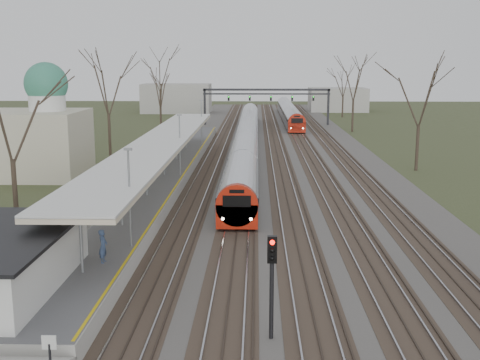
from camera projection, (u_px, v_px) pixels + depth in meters
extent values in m
cube|color=#474442|center=(268.00, 151.00, 70.86)|extent=(24.00, 160.00, 0.10)
cube|color=#4C3828|center=(217.00, 150.00, 71.02)|extent=(2.60, 160.00, 0.06)
cube|color=gray|center=(211.00, 149.00, 71.02)|extent=(0.07, 160.00, 0.12)
cube|color=gray|center=(223.00, 150.00, 70.99)|extent=(0.07, 160.00, 0.12)
cube|color=#4C3828|center=(247.00, 150.00, 70.92)|extent=(2.60, 160.00, 0.06)
cube|color=gray|center=(241.00, 150.00, 70.93)|extent=(0.07, 160.00, 0.12)
cube|color=gray|center=(253.00, 150.00, 70.89)|extent=(0.07, 160.00, 0.12)
cube|color=#4C3828|center=(276.00, 150.00, 70.83)|extent=(2.60, 160.00, 0.06)
cube|color=gray|center=(270.00, 150.00, 70.83)|extent=(0.07, 160.00, 0.12)
cube|color=gray|center=(282.00, 150.00, 70.79)|extent=(0.07, 160.00, 0.12)
cube|color=#4C3828|center=(306.00, 150.00, 70.73)|extent=(2.60, 160.00, 0.06)
cube|color=gray|center=(300.00, 150.00, 70.74)|extent=(0.07, 160.00, 0.12)
cube|color=gray|center=(312.00, 150.00, 70.70)|extent=(0.07, 160.00, 0.12)
cube|color=#4C3828|center=(336.00, 151.00, 70.64)|extent=(2.60, 160.00, 0.06)
cube|color=gray|center=(330.00, 150.00, 70.64)|extent=(0.07, 160.00, 0.12)
cube|color=gray|center=(342.00, 150.00, 70.60)|extent=(0.07, 160.00, 0.12)
cube|color=#9E9B93|center=(170.00, 173.00, 53.85)|extent=(3.50, 69.00, 1.00)
cylinder|color=slate|center=(81.00, 240.00, 26.49)|extent=(0.14, 0.14, 3.00)
cylinder|color=slate|center=(121.00, 200.00, 34.34)|extent=(0.14, 0.14, 3.00)
cylinder|color=slate|center=(147.00, 175.00, 42.19)|extent=(0.14, 0.14, 3.00)
cylinder|color=slate|center=(164.00, 157.00, 50.04)|extent=(0.14, 0.14, 3.00)
cylinder|color=slate|center=(177.00, 144.00, 57.89)|extent=(0.14, 0.14, 3.00)
cylinder|color=slate|center=(186.00, 135.00, 65.74)|extent=(0.14, 0.14, 3.00)
cube|color=silver|center=(162.00, 140.00, 48.76)|extent=(4.10, 50.00, 0.12)
cube|color=beige|center=(162.00, 142.00, 48.79)|extent=(4.10, 50.00, 0.25)
cube|color=beige|center=(28.00, 144.00, 54.22)|extent=(10.00, 8.00, 6.00)
cylinder|color=silver|center=(47.00, 97.00, 53.36)|extent=(3.20, 3.20, 2.50)
sphere|color=#317A64|center=(46.00, 84.00, 53.13)|extent=(3.80, 3.80, 3.80)
cube|color=black|center=(205.00, 107.00, 100.01)|extent=(0.35, 0.35, 6.00)
cube|color=black|center=(328.00, 107.00, 99.45)|extent=(0.35, 0.35, 6.00)
cube|color=black|center=(266.00, 90.00, 99.18)|extent=(21.00, 0.35, 0.35)
cube|color=black|center=(266.00, 94.00, 99.31)|extent=(21.00, 0.25, 0.25)
cube|color=black|center=(229.00, 98.00, 99.42)|extent=(0.32, 0.22, 0.85)
sphere|color=#0CFF19|center=(229.00, 97.00, 99.23)|extent=(0.16, 0.16, 0.16)
cube|color=black|center=(250.00, 98.00, 99.32)|extent=(0.32, 0.22, 0.85)
sphere|color=#0CFF19|center=(250.00, 97.00, 99.14)|extent=(0.16, 0.16, 0.16)
cube|color=black|center=(271.00, 98.00, 99.23)|extent=(0.32, 0.22, 0.85)
sphere|color=#0CFF19|center=(271.00, 97.00, 99.04)|extent=(0.16, 0.16, 0.16)
cube|color=black|center=(292.00, 98.00, 99.13)|extent=(0.32, 0.22, 0.85)
sphere|color=#0CFF19|center=(292.00, 97.00, 98.95)|extent=(0.16, 0.16, 0.16)
cube|color=black|center=(313.00, 98.00, 99.03)|extent=(0.32, 0.22, 0.85)
sphere|color=#0CFF19|center=(313.00, 97.00, 98.85)|extent=(0.16, 0.16, 0.16)
cylinder|color=#2D231C|center=(15.00, 196.00, 36.54)|extent=(0.30, 0.30, 4.50)
cylinder|color=#2D231C|center=(110.00, 137.00, 64.00)|extent=(0.30, 0.30, 4.95)
cylinder|color=#2D231C|center=(417.00, 148.00, 57.30)|extent=(0.30, 0.30, 4.50)
cube|color=#B7BAC2|center=(247.00, 139.00, 73.14)|extent=(2.55, 75.00, 1.60)
cylinder|color=#B7BAC2|center=(247.00, 134.00, 73.01)|extent=(2.60, 74.70, 2.60)
cube|color=black|center=(247.00, 133.00, 73.00)|extent=(2.62, 74.40, 0.55)
cube|color=#AF1B0A|center=(237.00, 216.00, 36.45)|extent=(2.55, 0.50, 1.50)
cylinder|color=#AF1B0A|center=(237.00, 205.00, 36.37)|extent=(2.60, 0.60, 2.60)
cube|color=black|center=(237.00, 201.00, 36.04)|extent=(1.70, 0.12, 0.70)
sphere|color=white|center=(223.00, 219.00, 36.30)|extent=(0.22, 0.22, 0.22)
sphere|color=white|center=(251.00, 219.00, 36.25)|extent=(0.22, 0.22, 0.22)
cube|color=black|center=(247.00, 147.00, 73.32)|extent=(1.80, 74.00, 0.35)
cube|color=#B7BAC2|center=(289.00, 114.00, 109.08)|extent=(2.55, 45.00, 1.60)
cylinder|color=#B7BAC2|center=(289.00, 111.00, 108.95)|extent=(2.60, 44.70, 2.60)
cube|color=black|center=(289.00, 110.00, 108.94)|extent=(2.62, 44.40, 0.55)
cube|color=#AF1B0A|center=(297.00, 127.00, 87.11)|extent=(2.55, 0.50, 1.50)
cylinder|color=#AF1B0A|center=(297.00, 122.00, 87.02)|extent=(2.60, 0.60, 2.60)
cube|color=black|center=(297.00, 121.00, 86.70)|extent=(1.70, 0.12, 0.70)
sphere|color=white|center=(291.00, 128.00, 86.96)|extent=(0.22, 0.22, 0.22)
sphere|color=white|center=(303.00, 128.00, 86.91)|extent=(0.22, 0.22, 0.22)
cube|color=black|center=(289.00, 119.00, 109.26)|extent=(1.80, 44.00, 0.35)
imported|color=#324362|center=(103.00, 246.00, 27.96)|extent=(0.41, 0.60, 1.61)
cylinder|color=black|center=(272.00, 290.00, 22.05)|extent=(0.16, 0.16, 4.00)
cube|color=black|center=(272.00, 249.00, 21.59)|extent=(0.35, 0.22, 1.00)
sphere|color=#FF0C05|center=(272.00, 242.00, 21.41)|extent=(0.18, 0.18, 0.18)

